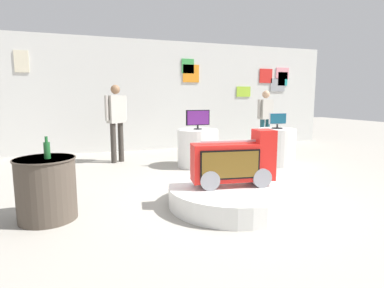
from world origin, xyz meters
TOP-DOWN VIEW (x-y plane):
  - ground_plane at (0.00, 0.00)m, footprint 30.00×30.00m
  - back_wall_display at (0.02, 4.64)m, footprint 10.70×0.13m
  - main_display_pedestal at (-0.05, -0.24)m, footprint 1.71×1.71m
  - novelty_firetruck_tv at (-0.03, -0.25)m, footprint 1.12×0.49m
  - display_pedestal_left_rear at (0.34, 2.16)m, footprint 0.85×0.85m
  - tv_on_left_rear at (0.34, 2.15)m, footprint 0.51×0.17m
  - display_pedestal_center_rear at (2.00, 1.76)m, footprint 0.79×0.79m
  - tv_on_center_rear at (2.00, 1.76)m, footprint 0.38×0.23m
  - side_table_round at (-2.33, 0.02)m, footprint 0.69×0.69m
  - bottle_on_side_table at (-2.29, -0.02)m, footprint 0.07×0.07m
  - shopper_browsing_near_truck at (2.70, 3.35)m, footprint 0.55×0.28m
  - shopper_browsing_rear at (-1.21, 3.13)m, footprint 0.49×0.36m

SIDE VIEW (x-z plane):
  - ground_plane at x=0.00m, z-range 0.00..0.00m
  - main_display_pedestal at x=-0.05m, z-range 0.00..0.26m
  - side_table_round at x=-2.33m, z-range 0.01..0.74m
  - display_pedestal_left_rear at x=0.34m, z-range 0.00..0.78m
  - display_pedestal_center_rear at x=2.00m, z-range 0.00..0.78m
  - novelty_firetruck_tv at x=-0.03m, z-range 0.19..0.94m
  - bottle_on_side_table at x=-2.29m, z-range 0.71..0.97m
  - tv_on_center_rear at x=2.00m, z-range 0.78..1.11m
  - shopper_browsing_near_truck at x=2.70m, z-range 0.14..1.76m
  - shopper_browsing_rear at x=-1.21m, z-range 0.15..1.85m
  - tv_on_left_rear at x=0.34m, z-range 0.80..1.20m
  - back_wall_display at x=0.02m, z-range 0.01..2.97m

